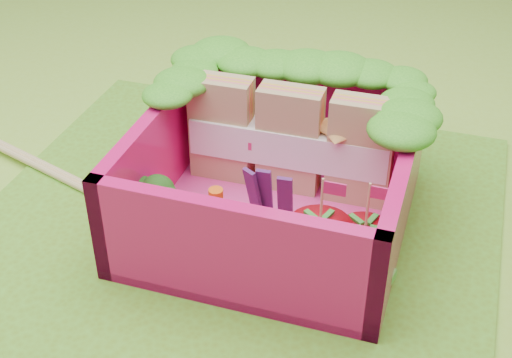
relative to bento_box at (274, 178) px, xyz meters
The scene contains 13 objects.
ground 0.37m from the bento_box, 150.48° to the right, with size 14.00×14.00×0.00m, color #93C637.
placemat 0.36m from the bento_box, 150.48° to the right, with size 2.60×2.60×0.03m, color #639D23.
bento_floor 0.25m from the bento_box, ahead, with size 1.30×1.30×0.05m, color #EF3D9C.
bento_box is the anchor object (origin of this frame).
lettuce_ruffle 0.57m from the bento_box, 90.00° to the left, with size 1.43×0.76×0.11m.
sandwich_stack 0.28m from the bento_box, 88.74° to the left, with size 1.07×0.19×0.57m.
broccoli 0.59m from the bento_box, 152.08° to the right, with size 0.34×0.34×0.26m.
carrot_sticks 0.40m from the bento_box, 129.57° to the right, with size 0.17×0.16×0.29m.
purple_wedges 0.15m from the bento_box, 83.66° to the right, with size 0.22×0.06×0.38m.
strawberry_left 0.48m from the bento_box, 48.55° to the right, with size 0.29×0.29×0.53m.
strawberry_right 0.58m from the bento_box, 28.17° to the right, with size 0.24×0.24×0.48m.
snap_peas 0.48m from the bento_box, 30.16° to the right, with size 0.63×0.55×0.05m.
chopsticks 1.29m from the bento_box, behind, with size 2.31×0.78×0.04m.
Camera 1 is at (0.98, -2.64, 2.29)m, focal length 50.00 mm.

